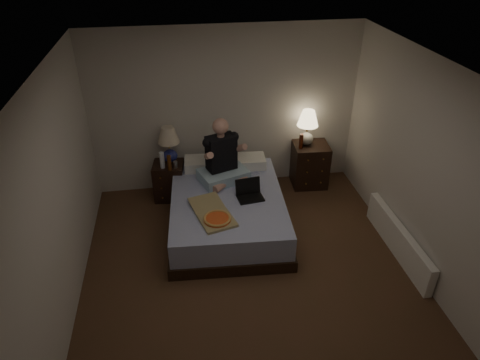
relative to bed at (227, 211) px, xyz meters
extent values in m
cube|color=brown|center=(0.15, -1.09, -0.25)|extent=(4.00, 4.50, 0.00)
cube|color=white|center=(0.15, -1.09, 2.25)|extent=(4.00, 4.50, 0.00)
cube|color=beige|center=(0.15, 1.16, 1.00)|extent=(4.00, 0.00, 2.50)
cube|color=beige|center=(-1.85, -1.09, 1.00)|extent=(0.00, 4.50, 2.50)
cube|color=beige|center=(2.15, -1.09, 1.00)|extent=(0.00, 4.50, 2.50)
cube|color=#5766AF|center=(0.00, 0.00, 0.00)|extent=(1.62, 2.09, 0.50)
cube|color=black|center=(-0.77, 0.85, 0.04)|extent=(0.50, 0.46, 0.58)
cube|color=black|center=(1.45, 0.90, 0.10)|extent=(0.57, 0.52, 0.70)
cylinder|color=white|center=(-0.85, 0.76, 0.46)|extent=(0.07, 0.07, 0.25)
cylinder|color=#ABABA7|center=(-0.66, 0.74, 0.38)|extent=(0.07, 0.07, 0.10)
cylinder|color=#50280B|center=(-0.75, 0.68, 0.45)|extent=(0.06, 0.06, 0.23)
cylinder|color=#531D0B|center=(1.25, 0.84, 0.56)|extent=(0.06, 0.06, 0.23)
cube|color=white|center=(2.08, -0.90, -0.05)|extent=(0.10, 1.60, 0.40)
camera|label=1|loc=(-0.58, -4.77, 3.45)|focal=32.00mm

